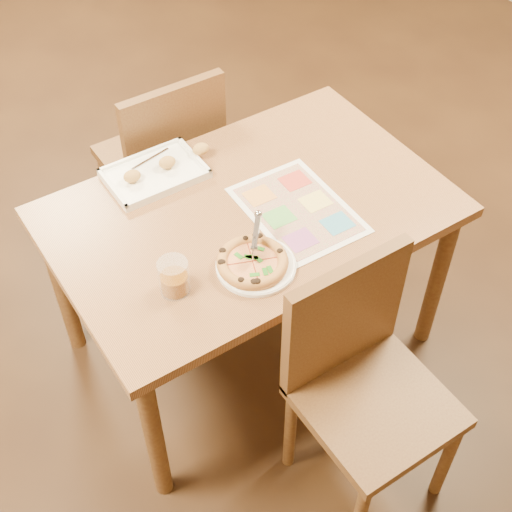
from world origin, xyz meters
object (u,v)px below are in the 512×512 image
chair_near (360,361)px  appetizer_tray (157,172)px  plate (256,266)px  glass_tumbler (174,279)px  chair_far (167,149)px  pizza_cutter (256,236)px  pizza (252,262)px  dining_table (250,226)px  menu (298,210)px

chair_near → appetizer_tray: (-0.18, 0.91, 0.17)m
chair_near → plate: (-0.13, 0.37, 0.16)m
glass_tumbler → appetizer_tray: bearing=67.8°
chair_near → chair_far: bearing=90.0°
plate → pizza_cutter: (0.03, 0.05, 0.07)m
glass_tumbler → pizza: bearing=-12.0°
plate → appetizer_tray: size_ratio=0.65×
chair_near → pizza_cutter: bearing=103.4°
glass_tumbler → chair_far: bearing=64.2°
chair_far → chair_near: bearing=90.0°
chair_near → appetizer_tray: chair_near is taller
pizza → pizza_cutter: bearing=46.8°
pizza_cutter → appetizer_tray: 0.51m
chair_near → pizza: 0.44m
chair_far → dining_table: bearing=90.0°
plate → pizza_cutter: pizza_cutter is taller
plate → menu: size_ratio=0.57×
dining_table → chair_near: 0.61m
chair_near → menu: chair_near is taller
dining_table → pizza_cutter: size_ratio=10.93×
dining_table → chair_far: (-0.00, 0.60, -0.07)m
chair_near → plate: 0.42m
dining_table → chair_near: bearing=-90.0°
chair_far → appetizer_tray: size_ratio=1.24×
pizza_cutter → menu: pizza_cutter is taller
chair_far → appetizer_tray: chair_far is taller
plate → glass_tumbler: glass_tumbler is taller
dining_table → appetizer_tray: size_ratio=3.42×
pizza_cutter → menu: (0.23, 0.09, -0.08)m
appetizer_tray → chair_near: bearing=-79.1°
pizza_cutter → glass_tumbler: bearing=127.8°
pizza_cutter → glass_tumbler: (-0.28, 0.01, -0.03)m
dining_table → appetizer_tray: (-0.18, 0.31, 0.10)m
plate → glass_tumbler: bearing=167.4°
dining_table → menu: 0.18m
pizza_cutter → menu: bearing=-27.7°
plate → menu: 0.29m
dining_table → menu: (0.13, -0.10, 0.09)m
plate → menu: plate is taller
chair_far → plate: chair_far is taller
chair_near → plate: size_ratio=1.91×
plate → menu: (0.25, 0.14, -0.00)m
plate → appetizer_tray: appetizer_tray is taller
chair_far → pizza_cutter: (-0.10, -0.79, 0.23)m
plate → chair_far: bearing=81.3°
chair_far → menu: size_ratio=1.09×
pizza → plate: bearing=-27.9°
dining_table → plate: size_ratio=5.30×
chair_far → appetizer_tray: (-0.18, -0.29, 0.17)m
plate → appetizer_tray: bearing=95.2°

